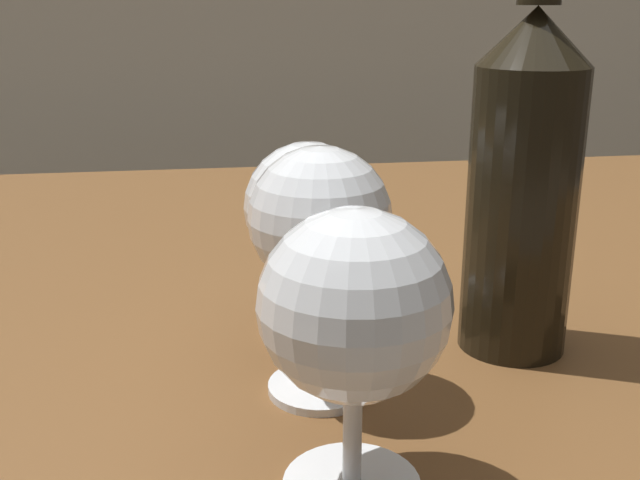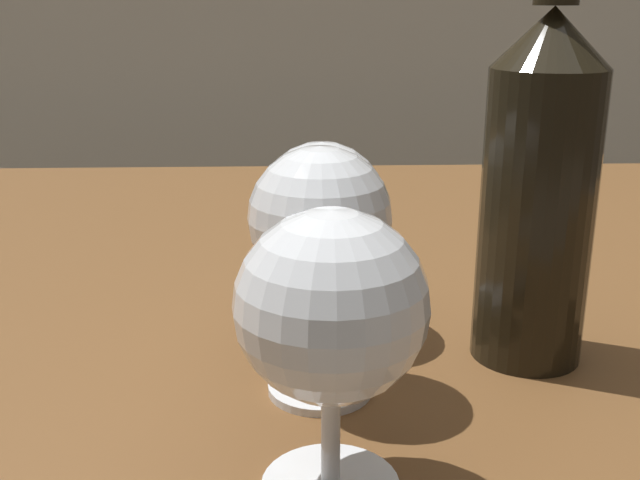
% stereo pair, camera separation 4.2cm
% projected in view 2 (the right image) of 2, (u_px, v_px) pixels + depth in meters
% --- Properties ---
extents(dining_table, '(1.42, 0.84, 0.78)m').
position_uv_depth(dining_table, '(218.00, 373.00, 0.68)').
color(dining_table, brown).
rests_on(dining_table, ground_plane).
extents(wine_glass_amber, '(0.09, 0.09, 0.14)m').
position_uv_depth(wine_glass_amber, '(331.00, 311.00, 0.33)').
color(wine_glass_amber, white).
rests_on(wine_glass_amber, dining_table).
extents(wine_glass_rose, '(0.08, 0.08, 0.15)m').
position_uv_depth(wine_glass_rose, '(320.00, 226.00, 0.42)').
color(wine_glass_rose, white).
rests_on(wine_glass_rose, dining_table).
extents(wine_glass_pinot, '(0.09, 0.09, 0.13)m').
position_uv_depth(wine_glass_pinot, '(322.00, 211.00, 0.51)').
color(wine_glass_pinot, white).
rests_on(wine_glass_pinot, dining_table).
extents(wine_bottle, '(0.07, 0.07, 0.32)m').
position_uv_depth(wine_bottle, '(540.00, 177.00, 0.46)').
color(wine_bottle, black).
rests_on(wine_bottle, dining_table).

